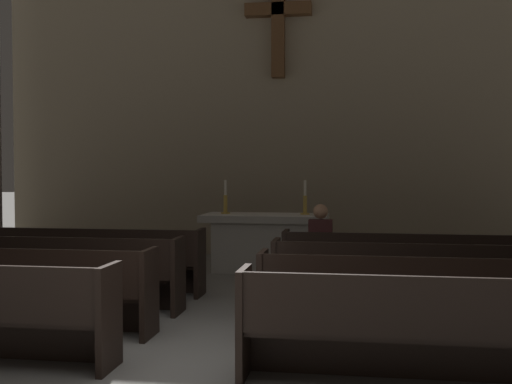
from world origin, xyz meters
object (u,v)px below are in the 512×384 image
at_px(lone_worshipper, 321,249).
at_px(pew_right_row_1, 488,332).
at_px(pew_left_row_4, 66,259).
at_px(pew_left_row_3, 27,272).
at_px(pew_right_row_2, 464,303).
at_px(altar, 265,241).
at_px(candlestick_right, 305,204).
at_px(pew_right_row_3, 447,283).
at_px(candlestick_left, 225,203).
at_px(pew_right_row_4, 435,268).

bearing_deg(lone_worshipper, pew_right_row_1, -65.72).
distance_m(pew_left_row_4, lone_worshipper, 3.70).
height_order(pew_left_row_3, pew_right_row_2, same).
height_order(altar, candlestick_right, candlestick_right).
distance_m(pew_left_row_3, pew_left_row_4, 1.11).
bearing_deg(pew_left_row_4, lone_worshipper, 0.61).
distance_m(pew_right_row_3, candlestick_left, 4.77).
bearing_deg(pew_right_row_1, candlestick_left, 120.64).
xyz_separation_m(pew_left_row_3, altar, (2.61, 3.36, 0.06)).
bearing_deg(pew_left_row_3, altar, 52.21).
bearing_deg(pew_left_row_3, pew_right_row_1, -23.06).
distance_m(pew_right_row_4, lone_worshipper, 1.53).
bearing_deg(altar, candlestick_right, 0.00).
bearing_deg(pew_right_row_2, pew_right_row_4, 90.00).
xyz_separation_m(pew_right_row_3, lone_worshipper, (-1.52, 1.15, 0.22)).
distance_m(pew_left_row_4, altar, 3.45).
relative_size(pew_left_row_4, altar, 1.85).
xyz_separation_m(pew_left_row_3, candlestick_right, (3.31, 3.36, 0.72)).
bearing_deg(lone_worshipper, pew_right_row_2, -56.08).
relative_size(candlestick_left, lone_worshipper, 0.45).
bearing_deg(candlestick_left, altar, 0.00).
height_order(pew_right_row_1, candlestick_left, candlestick_left).
distance_m(pew_left_row_4, candlestick_right, 4.07).
bearing_deg(pew_right_row_3, pew_right_row_4, 90.00).
xyz_separation_m(pew_left_row_3, pew_right_row_4, (5.22, 1.11, 0.00)).
distance_m(candlestick_left, candlestick_right, 1.40).
xyz_separation_m(pew_right_row_1, pew_right_row_4, (0.00, 3.33, 0.00)).
distance_m(pew_left_row_4, pew_right_row_3, 5.33).
bearing_deg(altar, pew_left_row_4, -139.17).
relative_size(pew_left_row_3, lone_worshipper, 3.08).
distance_m(pew_right_row_3, lone_worshipper, 1.92).
bearing_deg(pew_right_row_3, pew_left_row_3, 180.00).
bearing_deg(pew_right_row_3, candlestick_left, 134.52).
bearing_deg(pew_right_row_1, pew_left_row_3, 156.94).
relative_size(pew_left_row_4, candlestick_right, 6.86).
distance_m(pew_right_row_4, candlestick_right, 3.04).
distance_m(candlestick_right, lone_worshipper, 2.30).
xyz_separation_m(candlestick_left, candlestick_right, (1.40, 0.00, 0.00)).
relative_size(pew_right_row_3, pew_right_row_4, 1.00).
xyz_separation_m(pew_left_row_3, pew_right_row_3, (5.22, 0.00, 0.00)).
xyz_separation_m(pew_left_row_4, candlestick_left, (1.91, 2.25, 0.72)).
bearing_deg(candlestick_left, pew_right_row_4, -34.27).
distance_m(pew_left_row_4, pew_right_row_4, 5.22).
bearing_deg(lone_worshipper, pew_left_row_4, -179.39).
bearing_deg(candlestick_right, pew_right_row_1, -71.14).
height_order(pew_right_row_3, pew_right_row_4, same).
distance_m(pew_left_row_3, candlestick_right, 4.77).
distance_m(altar, lone_worshipper, 2.47).
bearing_deg(pew_left_row_3, pew_right_row_4, 12.01).
height_order(pew_left_row_3, altar, altar).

